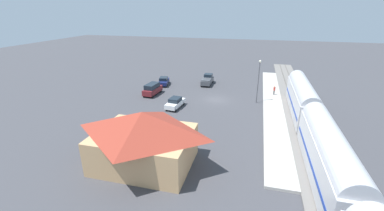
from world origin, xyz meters
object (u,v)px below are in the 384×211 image
at_px(passenger_train, 328,154).
at_px(pedestrian_on_platform, 274,90).
at_px(pickup_charcoal, 207,80).
at_px(sedan_white, 175,103).
at_px(light_pole_near_platform, 259,76).
at_px(suv_maroon, 152,89).
at_px(station_building, 144,138).
at_px(sedan_navy, 164,81).

height_order(passenger_train, pedestrian_on_platform, passenger_train).
height_order(pickup_charcoal, sedan_white, pickup_charcoal).
height_order(pickup_charcoal, light_pole_near_platform, light_pole_near_platform).
height_order(pedestrian_on_platform, sedan_white, pedestrian_on_platform).
distance_m(passenger_train, sedan_white, 24.76).
bearing_deg(light_pole_near_platform, suv_maroon, 1.60).
distance_m(passenger_train, pedestrian_on_platform, 25.19).
xyz_separation_m(passenger_train, sedan_white, (20.02, -14.43, -1.98)).
height_order(passenger_train, station_building, station_building).
xyz_separation_m(pedestrian_on_platform, pickup_charcoal, (13.87, -4.69, -0.25)).
distance_m(passenger_train, station_building, 18.11).
distance_m(sedan_navy, pickup_charcoal, 9.62).
relative_size(station_building, sedan_white, 2.28).
bearing_deg(light_pole_near_platform, sedan_white, 24.29).
relative_size(passenger_train, pickup_charcoal, 9.33).
bearing_deg(station_building, passenger_train, -173.63).
relative_size(passenger_train, pedestrian_on_platform, 29.55).
height_order(sedan_navy, pickup_charcoal, pickup_charcoal).
height_order(pedestrian_on_platform, suv_maroon, suv_maroon).
bearing_deg(station_building, suv_maroon, -68.90).
bearing_deg(passenger_train, pedestrian_on_platform, -81.65).
relative_size(station_building, suv_maroon, 2.12).
relative_size(passenger_train, station_building, 4.74).
height_order(passenger_train, sedan_navy, passenger_train).
xyz_separation_m(sedan_navy, pickup_charcoal, (-9.16, -2.96, 0.15)).
bearing_deg(light_pole_near_platform, passenger_train, 108.43).
bearing_deg(light_pole_near_platform, sedan_navy, -17.31).
height_order(passenger_train, sedan_white, passenger_train).
bearing_deg(pickup_charcoal, sedan_navy, 17.94).
bearing_deg(pedestrian_on_platform, pickup_charcoal, -18.68).
bearing_deg(light_pole_near_platform, pickup_charcoal, -40.51).
bearing_deg(sedan_navy, suv_maroon, 92.01).
xyz_separation_m(pickup_charcoal, light_pole_near_platform, (-10.72, 9.16, 3.77)).
xyz_separation_m(pedestrian_on_platform, suv_maroon, (22.79, 5.02, -0.13)).
xyz_separation_m(station_building, light_pole_near_platform, (-11.20, -22.41, 1.65)).
bearing_deg(suv_maroon, passenger_train, 143.09).
xyz_separation_m(sedan_navy, sedan_white, (-6.65, 12.16, 0.00)).
xyz_separation_m(suv_maroon, light_pole_near_platform, (-19.64, -0.55, 3.65)).
relative_size(passenger_train, sedan_white, 10.79).
height_order(passenger_train, suv_maroon, passenger_train).
relative_size(sedan_navy, suv_maroon, 0.95).
bearing_deg(pedestrian_on_platform, suv_maroon, 12.42).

